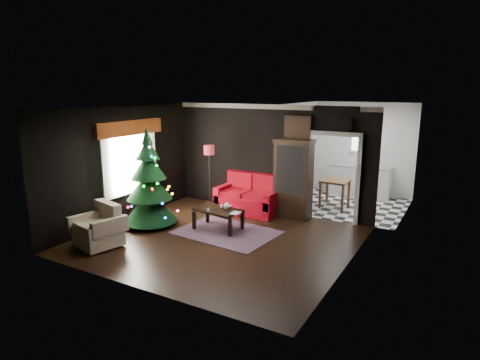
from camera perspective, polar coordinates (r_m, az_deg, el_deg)
The scene contains 26 objects.
floor at distance 8.90m, azimuth -2.90°, elevation -8.36°, with size 5.50×5.50×0.00m, color black.
ceiling at distance 8.32m, azimuth -3.12°, elevation 9.94°, with size 5.50×5.50×0.00m, color white.
wall_back at distance 10.65m, azimuth 4.27°, elevation 2.97°, with size 5.50×5.50×0.00m, color black.
wall_front at distance 6.60m, azimuth -14.80°, elevation -3.57°, with size 5.50×5.50×0.00m, color black.
wall_left at distance 10.22m, azimuth -16.11°, elevation 2.09°, with size 5.50×5.50×0.00m, color black.
wall_right at distance 7.42m, azimuth 15.19°, elevation -1.78°, with size 5.50×5.50×0.00m, color black.
doorway at distance 10.12m, azimuth 12.95°, elevation 0.14°, with size 1.10×0.10×2.10m, color white, non-canonical shape.
left_window at distance 10.32m, azimuth -15.18°, elevation 2.53°, with size 0.05×1.60×1.40m, color white.
valance at distance 10.16m, azimuth -15.13°, elevation 7.04°, with size 0.12×2.10×0.35m, color maroon.
kitchen_floor at distance 11.78m, azimuth 14.84°, elevation -3.46°, with size 3.00×3.00×0.00m, color white.
kitchen_window at distance 12.83m, azimuth 16.97°, elevation 5.48°, with size 0.70×0.06×0.70m, color white.
rug at distance 9.32m, azimuth -1.89°, elevation -7.33°, with size 2.18×1.59×0.01m, color #472C3B.
loveseat at distance 10.63m, azimuth 1.20°, elevation -1.99°, with size 1.70×0.90×1.00m, color maroon, non-canonical shape.
curio_cabinet at distance 10.24m, azimuth 7.46°, elevation -0.08°, with size 0.90×0.45×1.90m, color black, non-canonical shape.
floor_lamp at distance 10.83m, azimuth -4.27°, elevation 0.06°, with size 0.31×0.31×1.83m, color black, non-canonical shape.
christmas_tree at distance 9.76m, azimuth -12.62°, elevation -0.31°, with size 1.26×1.26×2.40m, color black, non-canonical shape.
armchair at distance 8.87m, azimuth -19.29°, elevation -6.02°, with size 0.83×0.83×0.84m, color beige, non-canonical shape.
coffee_table at distance 9.45m, azimuth -3.07°, elevation -5.47°, with size 1.06×0.64×0.48m, color black, non-canonical shape.
teapot at distance 9.33m, azimuth -1.88°, elevation -3.67°, with size 0.17×0.17×0.16m, color white, non-canonical shape.
cup_a at distance 9.51m, azimuth -2.59°, elevation -3.67°, with size 0.07×0.07×0.06m, color white.
cup_b at distance 9.22m, azimuth -4.47°, elevation -4.20°, with size 0.07×0.07×0.06m, color white.
book at distance 9.05m, azimuth -1.17°, elevation -3.86°, with size 0.19×0.02×0.26m, color #816A53.
wall_clock at distance 9.81m, azimuth 14.66°, elevation 7.52°, with size 0.32×0.32×0.06m, color white.
painting at distance 10.20m, azimuth 8.07°, elevation 7.26°, with size 0.62×0.05×0.52m, color #A77844.
kitchen_counter at distance 12.80m, azimuth 16.35°, elevation -0.18°, with size 1.80×0.60×0.90m, color silver.
kitchen_table at distance 11.48m, azimuth 13.11°, elevation -1.85°, with size 0.70×0.70×0.75m, color brown, non-canonical shape.
Camera 1 is at (4.49, -6.99, 3.21)m, focal length 30.47 mm.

